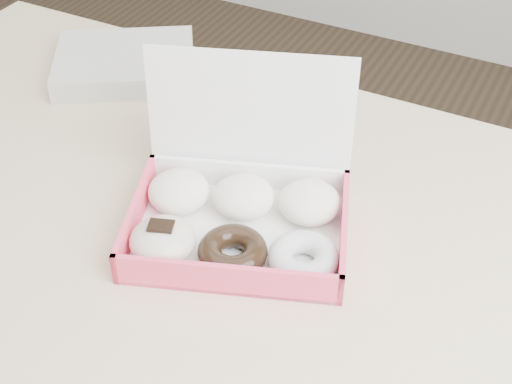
% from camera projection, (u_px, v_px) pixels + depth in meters
% --- Properties ---
extents(table, '(1.20, 0.80, 0.75)m').
position_uv_depth(table, '(151.00, 228.00, 1.09)').
color(table, tan).
rests_on(table, ground).
extents(donut_box, '(0.35, 0.32, 0.21)m').
position_uv_depth(donut_box, '(238.00, 210.00, 0.96)').
color(donut_box, white).
rests_on(donut_box, table).
extents(newspapers, '(0.31, 0.30, 0.04)m').
position_uv_depth(newspapers, '(125.00, 63.00, 1.29)').
color(newspapers, silver).
rests_on(newspapers, table).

